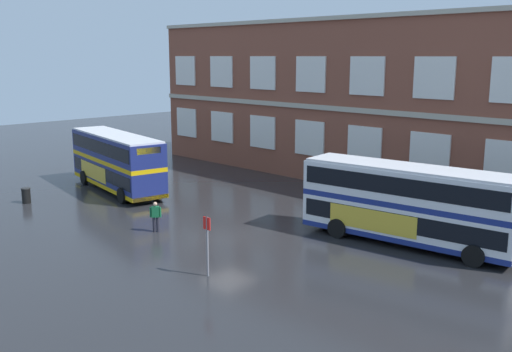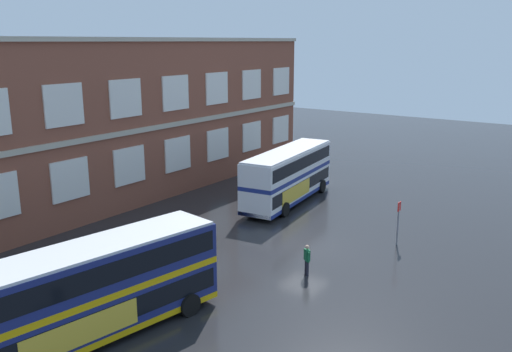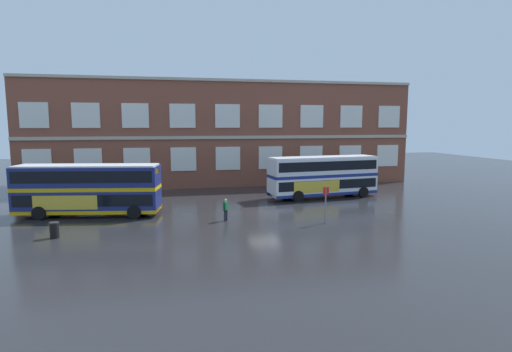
{
  "view_description": "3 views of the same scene",
  "coord_description": "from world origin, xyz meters",
  "px_view_note": "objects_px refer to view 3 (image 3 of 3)",
  "views": [
    {
      "loc": [
        22.15,
        -20.02,
        9.53
      ],
      "look_at": [
        -0.81,
        2.92,
        2.79
      ],
      "focal_mm": 40.75,
      "sensor_mm": 36.0,
      "label": 1
    },
    {
      "loc": [
        -26.76,
        -15.34,
        12.06
      ],
      "look_at": [
        -1.26,
        2.66,
        4.26
      ],
      "focal_mm": 38.07,
      "sensor_mm": 36.0,
      "label": 2
    },
    {
      "loc": [
        -7.39,
        -31.59,
        7.19
      ],
      "look_at": [
        -0.22,
        2.31,
        2.76
      ],
      "focal_mm": 28.21,
      "sensor_mm": 36.0,
      "label": 3
    }
  ],
  "objects_px": {
    "bus_stand_flag": "(326,201)",
    "station_litter_bin": "(54,230)",
    "waiting_passenger": "(226,209)",
    "double_decker_middle": "(323,176)",
    "double_decker_near": "(88,189)"
  },
  "relations": [
    {
      "from": "double_decker_near",
      "to": "bus_stand_flag",
      "type": "bearing_deg",
      "value": -19.77
    },
    {
      "from": "bus_stand_flag",
      "to": "station_litter_bin",
      "type": "bearing_deg",
      "value": -179.84
    },
    {
      "from": "double_decker_near",
      "to": "bus_stand_flag",
      "type": "xyz_separation_m",
      "value": [
        17.43,
        -6.27,
        -0.51
      ]
    },
    {
      "from": "waiting_passenger",
      "to": "bus_stand_flag",
      "type": "height_order",
      "value": "bus_stand_flag"
    },
    {
      "from": "station_litter_bin",
      "to": "double_decker_near",
      "type": "bearing_deg",
      "value": 81.54
    },
    {
      "from": "station_litter_bin",
      "to": "waiting_passenger",
      "type": "bearing_deg",
      "value": 11.45
    },
    {
      "from": "double_decker_near",
      "to": "waiting_passenger",
      "type": "xyz_separation_m",
      "value": [
        10.38,
        -4.02,
        -1.22
      ]
    },
    {
      "from": "double_decker_middle",
      "to": "bus_stand_flag",
      "type": "xyz_separation_m",
      "value": [
        -3.77,
        -10.16,
        -0.51
      ]
    },
    {
      "from": "waiting_passenger",
      "to": "station_litter_bin",
      "type": "xyz_separation_m",
      "value": [
        -11.32,
        -2.29,
        -0.41
      ]
    },
    {
      "from": "bus_stand_flag",
      "to": "station_litter_bin",
      "type": "distance_m",
      "value": 18.4
    },
    {
      "from": "waiting_passenger",
      "to": "station_litter_bin",
      "type": "bearing_deg",
      "value": -168.55
    },
    {
      "from": "double_decker_middle",
      "to": "station_litter_bin",
      "type": "distance_m",
      "value": 24.43
    },
    {
      "from": "double_decker_near",
      "to": "bus_stand_flag",
      "type": "height_order",
      "value": "double_decker_near"
    },
    {
      "from": "waiting_passenger",
      "to": "double_decker_middle",
      "type": "bearing_deg",
      "value": 36.2
    },
    {
      "from": "double_decker_middle",
      "to": "station_litter_bin",
      "type": "relative_size",
      "value": 10.91
    }
  ]
}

